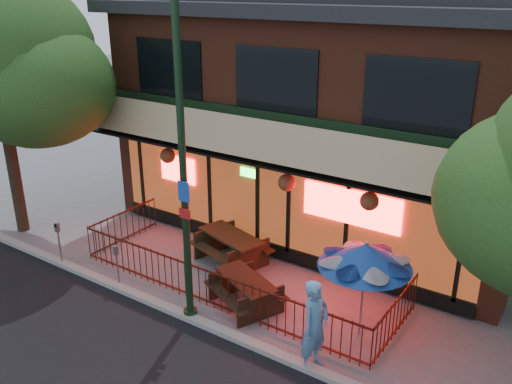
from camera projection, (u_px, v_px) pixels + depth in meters
ground at (202, 309)px, 12.92m from camera, size 80.00×80.00×0.00m
curb at (188, 317)px, 12.51m from camera, size 80.00×0.25×0.12m
restaurant_building at (342, 90)px, 16.92m from camera, size 12.96×9.49×8.05m
patio_fence at (214, 277)px, 13.08m from camera, size 8.44×2.62×1.00m
street_light at (184, 191)px, 11.47m from camera, size 0.43×0.32×7.00m
picnic_table_left at (231, 244)px, 14.89m from camera, size 2.30×1.98×0.84m
picnic_table_right at (246, 288)px, 12.86m from camera, size 2.15×1.94×0.75m
patio_umbrella at (365, 256)px, 11.31m from camera, size 1.99×2.00×2.28m
pedestrian at (315, 326)px, 10.62m from camera, size 0.55×0.77×1.96m
parking_meter_near at (117, 259)px, 13.57m from camera, size 0.13×0.12×1.16m
parking_meter_far at (58, 237)px, 14.63m from camera, size 0.14×0.13×1.27m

